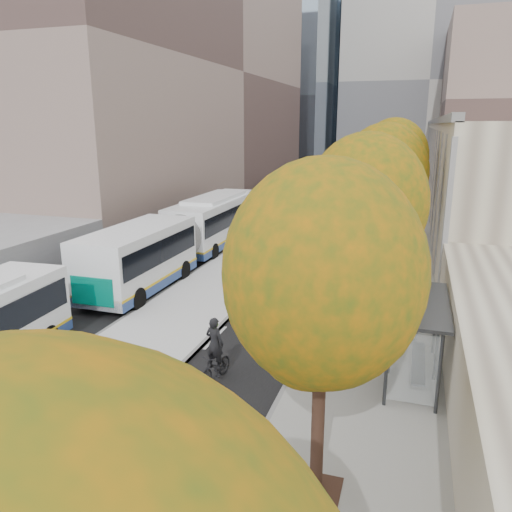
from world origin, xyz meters
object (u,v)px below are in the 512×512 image
at_px(distant_car, 294,194).
at_px(bus_far, 189,233).
at_px(bus_shelter, 422,315).
at_px(cyclist, 215,358).

bearing_deg(distant_car, bus_far, -80.31).
distance_m(bus_shelter, cyclist, 6.56).
xyz_separation_m(bus_far, distant_car, (0.12, 25.71, -1.07)).
bearing_deg(bus_shelter, bus_far, 140.34).
relative_size(bus_far, cyclist, 8.77).
xyz_separation_m(bus_shelter, bus_far, (-12.93, 10.72, -0.47)).
height_order(bus_shelter, cyclist, bus_shelter).
relative_size(bus_far, distant_car, 4.94).
height_order(bus_far, distant_car, bus_far).
relative_size(cyclist, distant_car, 0.56).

